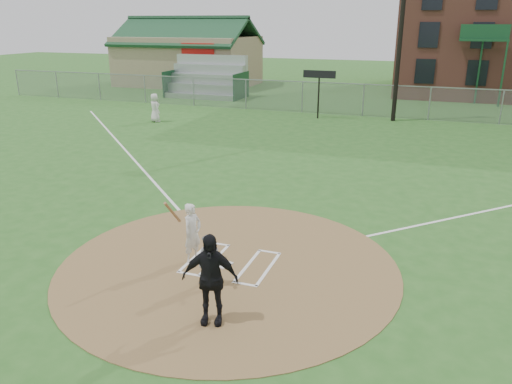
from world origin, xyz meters
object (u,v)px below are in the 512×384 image
(catcher, at_px, (209,262))
(batter_at_plate, at_px, (192,233))
(ondeck_player, at_px, (155,108))
(umpire, at_px, (210,279))
(home_plate, at_px, (222,264))

(catcher, bearing_deg, batter_at_plate, 143.53)
(ondeck_player, distance_m, batter_at_plate, 19.03)
(catcher, relative_size, ondeck_player, 0.75)
(ondeck_player, bearing_deg, batter_at_plate, 158.36)
(umpire, relative_size, ondeck_player, 1.13)
(batter_at_plate, bearing_deg, home_plate, 6.37)
(catcher, bearing_deg, home_plate, 110.17)
(home_plate, bearing_deg, batter_at_plate, -173.63)
(home_plate, relative_size, umpire, 0.21)
(umpire, bearing_deg, home_plate, 93.91)
(catcher, xyz_separation_m, batter_at_plate, (-0.94, 1.02, 0.15))
(catcher, xyz_separation_m, umpire, (0.60, -1.24, 0.32))
(home_plate, height_order, batter_at_plate, batter_at_plate)
(umpire, distance_m, ondeck_player, 21.77)
(ondeck_player, bearing_deg, catcher, 158.97)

